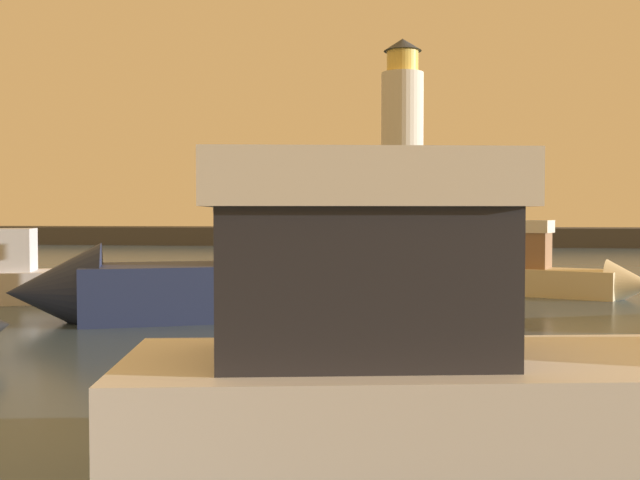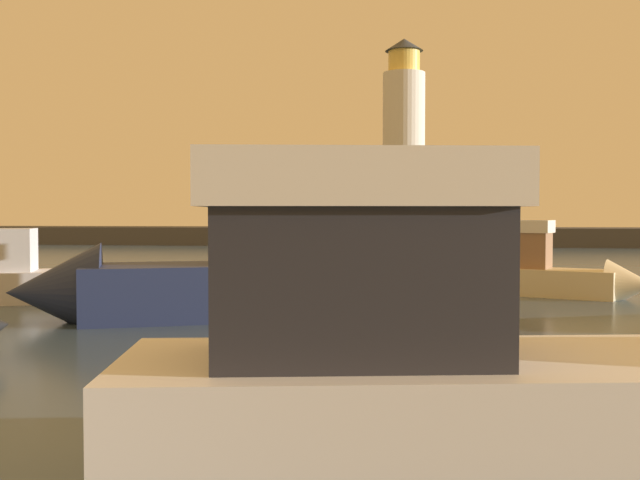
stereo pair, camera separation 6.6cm
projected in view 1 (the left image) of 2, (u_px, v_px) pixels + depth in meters
ground_plane at (336, 275)px, 32.78m from camera, size 220.00×220.00×0.00m
breakwater at (377, 236)px, 62.75m from camera, size 91.38×6.03×1.51m
lighthouse at (402, 138)px, 62.18m from camera, size 3.49×3.49×15.64m
motorboat_0 at (552, 379)px, 7.43m from camera, size 8.72×3.85×3.73m
motorboat_3 at (183, 281)px, 19.04m from camera, size 9.12×5.50×3.59m
motorboat_4 at (557, 275)px, 24.25m from camera, size 6.34×3.81×2.74m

